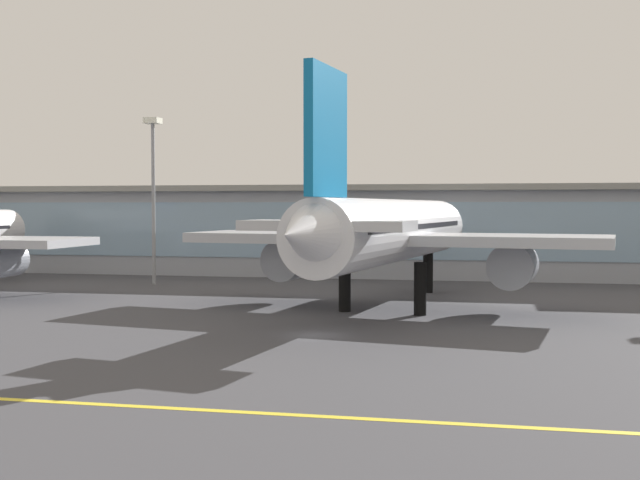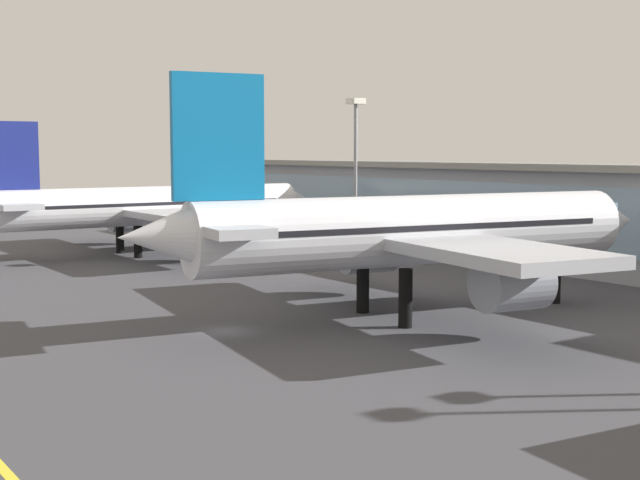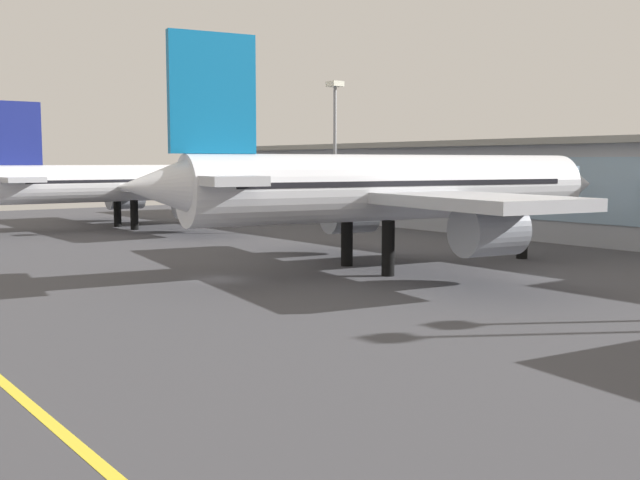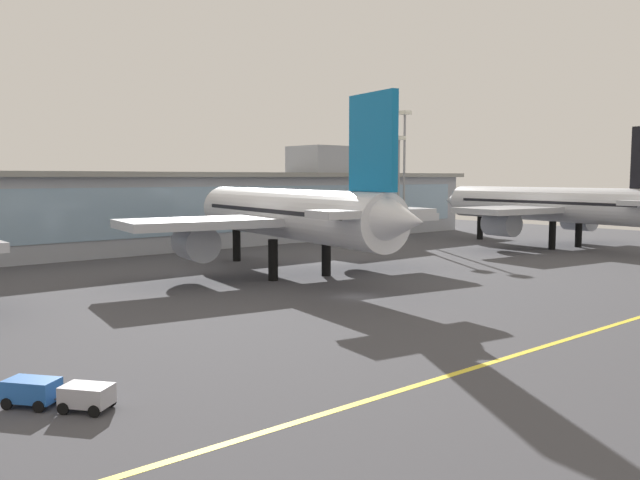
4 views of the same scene
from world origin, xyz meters
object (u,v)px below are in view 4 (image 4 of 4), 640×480
(airliner_far_right, at_px, (551,205))
(apron_light_mast_east, at_px, (398,171))
(baggage_tug_near, at_px, (57,393))
(apron_light_mast_centre, at_px, (404,156))
(airliner_near_right, at_px, (288,215))

(airliner_far_right, distance_m, apron_light_mast_east, 26.47)
(airliner_far_right, xyz_separation_m, baggage_tug_near, (-89.62, -25.44, -6.17))
(airliner_far_right, xyz_separation_m, apron_light_mast_centre, (-8.06, 25.66, 8.64))
(airliner_far_right, bearing_deg, apron_light_mast_centre, 24.50)
(baggage_tug_near, height_order, apron_light_mast_centre, apron_light_mast_centre)
(baggage_tug_near, relative_size, apron_light_mast_centre, 0.23)
(baggage_tug_near, relative_size, apron_light_mast_east, 0.29)
(airliner_far_right, relative_size, apron_light_mast_east, 2.66)
(airliner_far_right, height_order, apron_light_mast_centre, apron_light_mast_centre)
(airliner_near_right, relative_size, apron_light_mast_centre, 2.05)
(baggage_tug_near, xyz_separation_m, apron_light_mast_centre, (81.56, 51.11, 14.81))
(airliner_near_right, height_order, baggage_tug_near, airliner_near_right)
(airliner_near_right, bearing_deg, baggage_tug_near, 137.23)
(apron_light_mast_centre, bearing_deg, airliner_far_right, -72.57)
(airliner_near_right, distance_m, airliner_far_right, 53.06)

